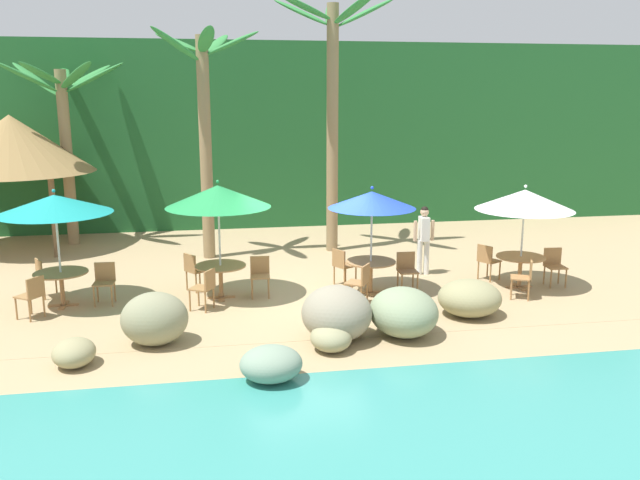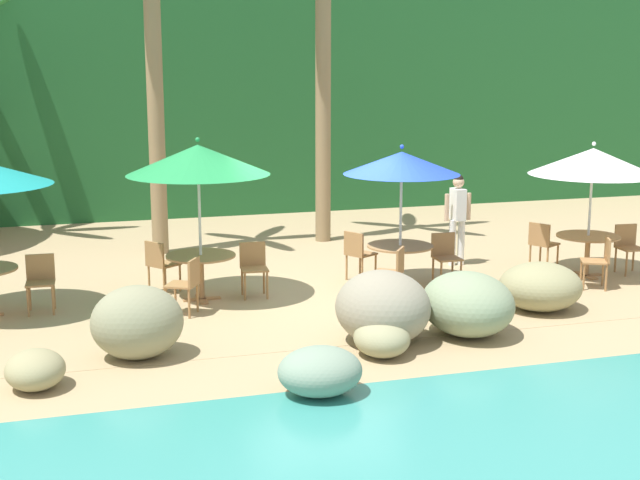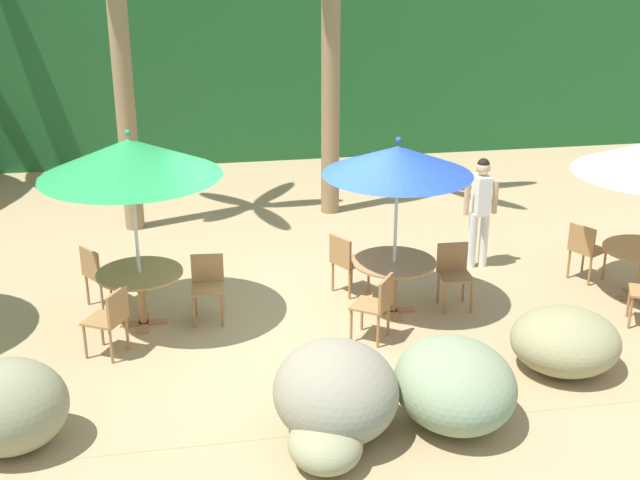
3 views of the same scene
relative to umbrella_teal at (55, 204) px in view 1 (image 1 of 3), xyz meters
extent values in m
plane|color=tan|center=(5.16, -0.25, -2.17)|extent=(120.00, 120.00, 0.00)
cube|color=tan|center=(5.16, -0.25, -2.16)|extent=(18.00, 5.20, 0.01)
cube|color=#1E5628|center=(5.16, 8.75, 0.83)|extent=(28.00, 2.40, 6.00)
ellipsoid|color=#938B61|center=(0.81, -3.31, -1.94)|extent=(0.69, 0.80, 0.46)
ellipsoid|color=gray|center=(3.93, -4.43, -1.89)|extent=(0.98, 0.87, 0.56)
ellipsoid|color=#918C60|center=(8.15, -2.03, -1.80)|extent=(1.27, 1.22, 0.73)
ellipsoid|color=gray|center=(6.53, -2.86, -1.72)|extent=(1.25, 1.45, 0.88)
ellipsoid|color=gray|center=(2.06, -2.55, -1.69)|extent=(1.18, 1.03, 0.95)
ellipsoid|color=gray|center=(5.27, -2.87, -1.67)|extent=(1.27, 1.37, 0.99)
ellipsoid|color=gray|center=(5.07, -3.37, -1.93)|extent=(0.72, 0.81, 0.47)
cylinder|color=silver|center=(0.00, 0.00, -1.03)|extent=(0.04, 0.04, 2.27)
cone|color=teal|center=(0.00, 0.00, 0.00)|extent=(2.29, 2.29, 0.38)
sphere|color=teal|center=(0.00, 0.00, 0.28)|extent=(0.07, 0.07, 0.07)
cube|color=#A37547|center=(0.00, 0.00, -2.15)|extent=(0.60, 0.12, 0.03)
cube|color=#A37547|center=(0.00, 0.00, -2.15)|extent=(0.12, 0.60, 0.03)
cylinder|color=#A37547|center=(0.00, 0.00, -1.80)|extent=(0.09, 0.09, 0.71)
cylinder|color=#A37547|center=(0.00, 0.00, -1.44)|extent=(1.10, 1.10, 0.03)
cylinder|color=#9E7042|center=(1.02, -0.23, -1.94)|extent=(0.04, 0.04, 0.45)
cylinder|color=#9E7042|center=(0.66, -0.21, -1.94)|extent=(0.04, 0.04, 0.45)
cylinder|color=#9E7042|center=(1.04, 0.13, -1.94)|extent=(0.04, 0.04, 0.45)
cylinder|color=#9E7042|center=(0.68, 0.15, -1.94)|extent=(0.04, 0.04, 0.45)
cube|color=#9E7042|center=(0.85, -0.04, -1.70)|extent=(0.44, 0.44, 0.03)
cube|color=#9E7042|center=(0.86, 0.16, -1.51)|extent=(0.42, 0.06, 0.42)
cylinder|color=#9E7042|center=(-0.33, 0.99, -1.94)|extent=(0.04, 0.04, 0.45)
cylinder|color=#9E7042|center=(-0.16, 0.68, -1.94)|extent=(0.04, 0.04, 0.45)
cylinder|color=#9E7042|center=(-0.65, 0.82, -1.94)|extent=(0.04, 0.04, 0.45)
cylinder|color=#9E7042|center=(-0.48, 0.51, -1.94)|extent=(0.04, 0.04, 0.45)
cube|color=#9E7042|center=(-0.40, 0.75, -1.70)|extent=(0.57, 0.57, 0.03)
cube|color=#9E7042|center=(-0.58, 0.65, -1.51)|extent=(0.23, 0.39, 0.42)
cylinder|color=#9E7042|center=(-0.73, -0.75, -1.94)|extent=(0.04, 0.04, 0.45)
cylinder|color=#9E7042|center=(-0.52, -0.46, -1.94)|extent=(0.04, 0.04, 0.45)
cylinder|color=#9E7042|center=(-0.43, -0.95, -1.94)|extent=(0.04, 0.04, 0.45)
cylinder|color=#9E7042|center=(-0.23, -0.66, -1.94)|extent=(0.04, 0.04, 0.45)
cube|color=#9E7042|center=(-0.48, -0.70, -1.70)|extent=(0.58, 0.58, 0.03)
cube|color=#9E7042|center=(-0.31, -0.82, -1.51)|extent=(0.27, 0.37, 0.42)
cylinder|color=silver|center=(3.28, 0.00, -0.99)|extent=(0.04, 0.04, 2.34)
cone|color=#238E47|center=(3.28, 0.00, 0.08)|extent=(2.23, 2.23, 0.46)
sphere|color=#238E47|center=(3.28, 0.00, 0.39)|extent=(0.07, 0.07, 0.07)
cube|color=#A37547|center=(3.28, 0.00, -2.15)|extent=(0.60, 0.12, 0.03)
cube|color=#A37547|center=(3.28, 0.00, -2.15)|extent=(0.12, 0.60, 0.03)
cylinder|color=#A37547|center=(3.28, 0.00, -1.80)|extent=(0.09, 0.09, 0.71)
cylinder|color=#A37547|center=(3.28, 0.00, -1.44)|extent=(1.10, 1.10, 0.03)
cylinder|color=#9E7042|center=(4.29, -0.26, -1.94)|extent=(0.04, 0.04, 0.45)
cylinder|color=#9E7042|center=(3.94, -0.23, -1.94)|extent=(0.04, 0.04, 0.45)
cylinder|color=#9E7042|center=(4.32, 0.10, -1.94)|extent=(0.04, 0.04, 0.45)
cylinder|color=#9E7042|center=(3.97, 0.12, -1.94)|extent=(0.04, 0.04, 0.45)
cube|color=#9E7042|center=(4.13, -0.07, -1.70)|extent=(0.45, 0.45, 0.03)
cube|color=#9E7042|center=(4.15, 0.13, -1.51)|extent=(0.42, 0.07, 0.42)
cylinder|color=#9E7042|center=(2.82, 0.94, -1.94)|extent=(0.04, 0.04, 0.45)
cylinder|color=#9E7042|center=(3.03, 0.65, -1.94)|extent=(0.04, 0.04, 0.45)
cylinder|color=#9E7042|center=(2.53, 0.73, -1.94)|extent=(0.04, 0.04, 0.45)
cylinder|color=#9E7042|center=(2.74, 0.44, -1.94)|extent=(0.04, 0.04, 0.45)
cube|color=#9E7042|center=(2.78, 0.69, -1.70)|extent=(0.59, 0.59, 0.03)
cube|color=#9E7042|center=(2.62, 0.57, -1.51)|extent=(0.28, 0.36, 0.42)
cylinder|color=#9E7042|center=(2.63, -0.81, -1.94)|extent=(0.04, 0.04, 0.45)
cylinder|color=#9E7042|center=(2.80, -0.50, -1.94)|extent=(0.04, 0.04, 0.45)
cylinder|color=#9E7042|center=(2.94, -0.99, -1.94)|extent=(0.04, 0.04, 0.45)
cylinder|color=#9E7042|center=(3.11, -0.67, -1.94)|extent=(0.04, 0.04, 0.45)
cube|color=#9E7042|center=(2.87, -0.74, -1.70)|extent=(0.57, 0.57, 0.03)
cube|color=#9E7042|center=(3.05, -0.84, -1.51)|extent=(0.24, 0.38, 0.42)
cylinder|color=silver|center=(6.58, -0.21, -1.06)|extent=(0.04, 0.04, 2.21)
cone|color=blue|center=(6.58, -0.21, -0.06)|extent=(1.92, 1.92, 0.37)
sphere|color=blue|center=(6.58, -0.21, 0.21)|extent=(0.07, 0.07, 0.07)
cube|color=#A37547|center=(6.58, -0.21, -2.15)|extent=(0.60, 0.12, 0.03)
cube|color=#A37547|center=(6.58, -0.21, -2.15)|extent=(0.12, 0.60, 0.03)
cylinder|color=#A37547|center=(6.58, -0.21, -1.80)|extent=(0.09, 0.09, 0.71)
cylinder|color=#A37547|center=(6.58, -0.21, -1.44)|extent=(1.10, 1.10, 0.03)
cylinder|color=#9E7042|center=(7.60, -0.42, -1.94)|extent=(0.04, 0.04, 0.45)
cylinder|color=#9E7042|center=(7.24, -0.41, -1.94)|extent=(0.04, 0.04, 0.45)
cylinder|color=#9E7042|center=(7.61, -0.06, -1.94)|extent=(0.04, 0.04, 0.45)
cylinder|color=#9E7042|center=(7.25, -0.05, -1.94)|extent=(0.04, 0.04, 0.45)
cube|color=#9E7042|center=(7.43, -0.24, -1.70)|extent=(0.43, 0.43, 0.03)
cube|color=#9E7042|center=(7.43, -0.04, -1.51)|extent=(0.42, 0.05, 0.42)
cylinder|color=#9E7042|center=(6.22, 0.77, -1.94)|extent=(0.04, 0.04, 0.45)
cylinder|color=#9E7042|center=(6.40, 0.46, -1.94)|extent=(0.04, 0.04, 0.45)
cylinder|color=#9E7042|center=(5.91, 0.59, -1.94)|extent=(0.04, 0.04, 0.45)
cylinder|color=#9E7042|center=(6.09, 0.28, -1.94)|extent=(0.04, 0.04, 0.45)
cube|color=#9E7042|center=(6.15, 0.52, -1.70)|extent=(0.57, 0.57, 0.03)
cube|color=#9E7042|center=(5.98, 0.42, -1.51)|extent=(0.24, 0.38, 0.42)
cylinder|color=#9E7042|center=(5.84, -0.95, -1.94)|extent=(0.04, 0.04, 0.45)
cylinder|color=#9E7042|center=(6.05, -0.66, -1.94)|extent=(0.04, 0.04, 0.45)
cylinder|color=#9E7042|center=(6.14, -1.16, -1.94)|extent=(0.04, 0.04, 0.45)
cylinder|color=#9E7042|center=(6.34, -0.87, -1.94)|extent=(0.04, 0.04, 0.45)
cube|color=#9E7042|center=(6.09, -0.91, -1.70)|extent=(0.58, 0.58, 0.03)
cube|color=#9E7042|center=(6.25, -1.02, -1.51)|extent=(0.27, 0.37, 0.42)
cylinder|color=silver|center=(10.05, -0.38, -1.10)|extent=(0.04, 0.04, 2.14)
cone|color=white|center=(10.05, -0.38, -0.13)|extent=(2.19, 2.19, 0.46)
sphere|color=white|center=(10.05, -0.38, 0.18)|extent=(0.07, 0.07, 0.07)
cube|color=#A37547|center=(10.05, -0.38, -2.15)|extent=(0.60, 0.12, 0.03)
cube|color=#A37547|center=(10.05, -0.38, -2.15)|extent=(0.12, 0.60, 0.03)
cylinder|color=#A37547|center=(10.05, -0.38, -1.80)|extent=(0.09, 0.09, 0.71)
cylinder|color=#A37547|center=(10.05, -0.38, -1.44)|extent=(1.10, 1.10, 0.03)
cylinder|color=#9E7042|center=(11.07, -0.62, -1.94)|extent=(0.04, 0.04, 0.45)
cylinder|color=#9E7042|center=(10.71, -0.60, -1.94)|extent=(0.04, 0.04, 0.45)
cylinder|color=#9E7042|center=(11.09, -0.27, -1.94)|extent=(0.04, 0.04, 0.45)
cylinder|color=#9E7042|center=(10.73, -0.24, -1.94)|extent=(0.04, 0.04, 0.45)
cube|color=#9E7042|center=(10.90, -0.43, -1.70)|extent=(0.45, 0.45, 0.03)
cube|color=#9E7042|center=(10.91, -0.23, -1.51)|extent=(0.42, 0.06, 0.42)
cylinder|color=#9E7042|center=(9.71, 0.61, -1.94)|extent=(0.04, 0.04, 0.45)
cylinder|color=#9E7042|center=(9.88, 0.30, -1.94)|extent=(0.04, 0.04, 0.45)
cylinder|color=#9E7042|center=(9.40, 0.44, -1.94)|extent=(0.04, 0.04, 0.45)
cylinder|color=#9E7042|center=(9.57, 0.12, -1.94)|extent=(0.04, 0.04, 0.45)
cube|color=#9E7042|center=(9.64, 0.37, -1.70)|extent=(0.57, 0.57, 0.03)
cube|color=#9E7042|center=(9.46, 0.27, -1.51)|extent=(0.24, 0.38, 0.42)
cylinder|color=#9E7042|center=(9.44, -1.23, -1.94)|extent=(0.04, 0.04, 0.45)
cylinder|color=#9E7042|center=(9.60, -0.90, -1.94)|extent=(0.04, 0.04, 0.45)
cylinder|color=#9E7042|center=(9.77, -1.38, -1.94)|extent=(0.04, 0.04, 0.45)
cylinder|color=#9E7042|center=(9.92, -1.06, -1.94)|extent=(0.04, 0.04, 0.45)
cube|color=#9E7042|center=(9.68, -1.14, -1.70)|extent=(0.56, 0.56, 0.03)
cube|color=#9E7042|center=(9.86, -1.23, -1.51)|extent=(0.21, 0.39, 0.42)
cylinder|color=olive|center=(-0.87, 6.13, 0.35)|extent=(0.32, 0.32, 5.03)
ellipsoid|color=#2D7A38|center=(0.05, 6.06, 2.63)|extent=(1.74, 0.50, 0.92)
ellipsoid|color=#2D7A38|center=(-0.25, 6.82, 2.66)|extent=(1.44, 1.54, 0.85)
ellipsoid|color=#2D7A38|center=(-0.97, 7.05, 2.65)|extent=(0.55, 1.76, 0.89)
ellipsoid|color=#2D7A38|center=(-1.66, 6.63, 2.59)|extent=(1.59, 1.19, 1.05)
ellipsoid|color=#2D7A38|center=(-1.66, 5.64, 2.64)|extent=(1.66, 1.21, 0.91)
ellipsoid|color=#2D7A38|center=(-1.20, 5.26, 2.72)|extent=(0.98, 1.82, 0.64)
ellipsoid|color=#2D7A38|center=(-0.33, 5.38, 2.67)|extent=(1.33, 1.64, 0.80)
cylinder|color=olive|center=(3.07, 3.76, 0.74)|extent=(0.32, 0.32, 5.82)
ellipsoid|color=#2D7A38|center=(3.83, 3.75, 3.45)|extent=(1.44, 0.38, 0.71)
ellipsoid|color=#2D7A38|center=(3.43, 4.43, 3.44)|extent=(0.99, 1.43, 0.75)
ellipsoid|color=#2D7A38|center=(2.46, 4.21, 3.48)|extent=(1.39, 1.17, 0.62)
ellipsoid|color=#2D7A38|center=(2.43, 3.36, 3.39)|extent=(1.35, 1.04, 0.86)
ellipsoid|color=#2D7A38|center=(3.18, 3.01, 3.48)|extent=(0.56, 1.50, 0.64)
cylinder|color=olive|center=(6.51, 4.01, 1.18)|extent=(0.32, 0.32, 6.69)
ellipsoid|color=#2D7A38|center=(7.41, 4.03, 4.30)|extent=(1.68, 0.40, 0.88)
ellipsoid|color=#2D7A38|center=(6.66, 4.89, 4.25)|extent=(0.61, 1.63, 1.03)
ellipsoid|color=#2D7A38|center=(5.76, 4.48, 4.31)|extent=(1.62, 1.20, 0.84)
ellipsoid|color=#2D7A38|center=(5.70, 3.64, 4.37)|extent=(1.73, 1.05, 0.67)
ellipsoid|color=#2D7A38|center=(6.95, 3.22, 4.33)|extent=(1.14, 1.67, 0.80)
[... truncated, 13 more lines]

